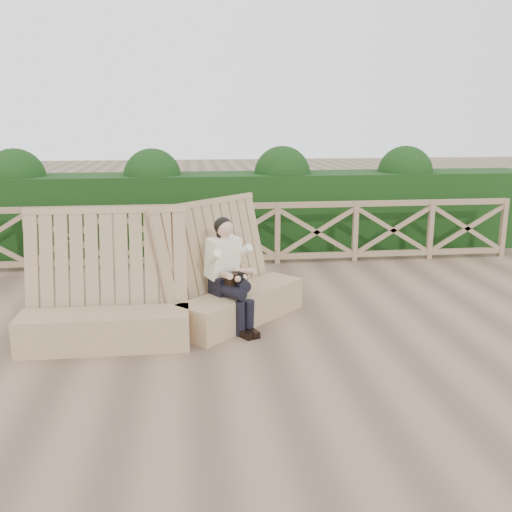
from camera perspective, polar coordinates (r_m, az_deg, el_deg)
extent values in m
plane|color=brown|center=(6.89, 0.83, -8.06)|extent=(60.00, 60.00, 0.00)
cube|color=#8D7450|center=(6.74, -14.88, -7.17)|extent=(1.90, 0.50, 0.41)
cube|color=#8D7450|center=(6.82, -14.88, -1.84)|extent=(1.90, 0.44, 1.53)
cube|color=#8D7450|center=(7.33, -1.38, -5.00)|extent=(1.72, 1.68, 0.41)
cube|color=#8D7450|center=(7.34, -3.01, -0.31)|extent=(1.67, 1.64, 1.53)
cube|color=black|center=(7.14, -3.07, -2.85)|extent=(0.44, 0.41, 0.22)
cube|color=#EDE8C3|center=(7.09, -3.34, -0.14)|extent=(0.49, 0.45, 0.52)
sphere|color=tan|center=(6.97, -3.15, 2.81)|extent=(0.29, 0.29, 0.21)
sphere|color=black|center=(7.00, -3.32, 3.01)|extent=(0.32, 0.32, 0.23)
cylinder|color=black|center=(6.94, -2.64, -3.52)|extent=(0.37, 0.47, 0.15)
cylinder|color=black|center=(7.02, -1.70, -2.70)|extent=(0.37, 0.47, 0.17)
cylinder|color=black|center=(6.86, -1.58, -6.33)|extent=(0.16, 0.16, 0.41)
cylinder|color=black|center=(6.91, -0.69, -6.16)|extent=(0.16, 0.16, 0.41)
cube|color=black|center=(6.85, -1.11, -7.84)|extent=(0.20, 0.25, 0.08)
cube|color=black|center=(6.90, -0.35, -7.70)|extent=(0.20, 0.25, 0.08)
cube|color=black|center=(6.99, -2.08, -2.37)|extent=(0.30, 0.27, 0.18)
cube|color=black|center=(6.84, -1.41, -2.20)|extent=(0.11, 0.11, 0.12)
cube|color=#7E6349|center=(10.00, -1.92, 5.02)|extent=(10.10, 0.07, 0.10)
cube|color=#7E6349|center=(10.18, -1.88, -0.17)|extent=(10.10, 0.07, 0.10)
cube|color=black|center=(11.22, -2.46, 4.41)|extent=(12.00, 1.20, 1.50)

